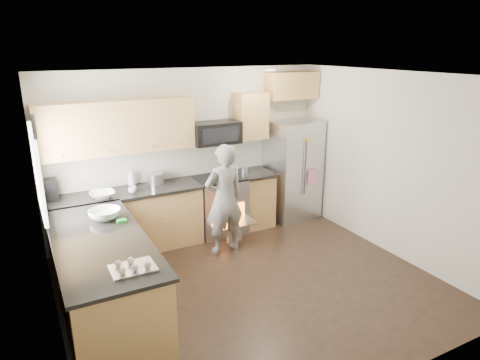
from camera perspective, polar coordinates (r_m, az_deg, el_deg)
ground at (r=5.61m, az=1.56°, el=-13.80°), size 4.50×4.50×0.00m
room_shell at (r=4.95m, az=1.25°, el=3.00°), size 4.54×4.04×2.62m
back_cabinet_run at (r=6.48m, az=-10.56°, el=-0.33°), size 4.45×0.64×2.50m
peninsula at (r=5.09m, az=-17.72°, el=-12.18°), size 0.96×2.36×1.04m
stove_range at (r=6.84m, az=-2.80°, el=-1.63°), size 0.76×0.97×1.79m
refrigerator at (r=7.47m, az=7.06°, el=1.36°), size 0.89×0.72×1.71m
person at (r=6.14m, az=-2.11°, el=-2.57°), size 0.60×0.40×1.62m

